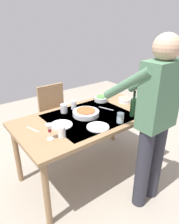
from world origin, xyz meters
The scene contains 17 objects.
ground_plane centered at (0.00, 0.00, 0.00)m, with size 6.00×6.00×0.00m, color #9E9384.
dining_table centered at (0.00, 0.00, 0.70)m, with size 1.66×0.88×0.77m.
chair_near centered at (0.01, -0.82, 0.53)m, with size 0.40×0.40×0.91m.
person_server centered at (-0.20, 0.70, 0.96)m, with size 0.42×0.61×1.69m.
wine_bottle centered at (-0.39, 0.29, 0.88)m, with size 0.07×0.07×0.30m.
wine_glass_left centered at (0.58, 0.17, 0.88)m, with size 0.07×0.07×0.15m.
water_cup_near_left centered at (0.03, -0.28, 0.83)m, with size 0.07×0.07×0.11m, color silver.
water_cup_near_right centered at (-0.16, 0.32, 0.83)m, with size 0.07×0.07×0.11m, color silver.
water_cup_far_left centered at (0.48, 0.20, 0.83)m, with size 0.07×0.07×0.11m, color silver.
water_cup_far_right centered at (0.18, -0.26, 0.83)m, with size 0.08×0.08×0.10m, color silver.
serving_bowl_pasta centered at (0.02, -0.04, 0.81)m, with size 0.30×0.30×0.07m.
side_bowl_salad centered at (-0.41, -0.28, 0.81)m, with size 0.18×0.18×0.07m.
side_bowl_bread centered at (-0.63, -0.05, 0.81)m, with size 0.16×0.16×0.07m.
dinner_plate_near centered at (0.37, 0.00, 0.78)m, with size 0.23×0.23×0.01m, color silver.
dinner_plate_far centered at (0.10, 0.27, 0.78)m, with size 0.23×0.23×0.01m, color silver.
table_knife centered at (-0.29, -0.04, 0.78)m, with size 0.01×0.20×0.01m, color silver.
table_fork centered at (0.64, -0.09, 0.78)m, with size 0.01×0.18×0.01m, color silver.
Camera 1 is at (1.28, 1.67, 1.78)m, focal length 33.01 mm.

